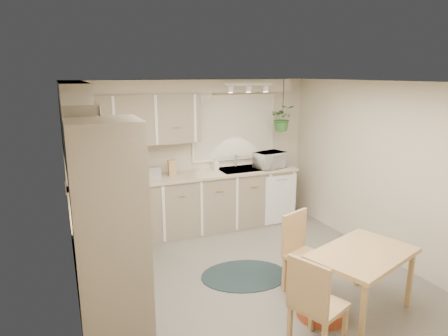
{
  "coord_description": "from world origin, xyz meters",
  "views": [
    {
      "loc": [
        -2.04,
        -4.03,
        2.5
      ],
      "look_at": [
        -0.12,
        0.55,
        1.31
      ],
      "focal_mm": 32.0,
      "sensor_mm": 36.0,
      "label": 1
    }
  ],
  "objects_px": {
    "dining_table": "(360,282)",
    "microwave": "(270,158)",
    "braided_rug": "(245,275)",
    "pet_bed": "(322,310)",
    "chair_back": "(307,255)",
    "chair_left": "(319,302)"
  },
  "relations": [
    {
      "from": "dining_table",
      "to": "microwave",
      "type": "distance_m",
      "value": 2.9
    },
    {
      "from": "braided_rug",
      "to": "pet_bed",
      "type": "distance_m",
      "value": 1.15
    },
    {
      "from": "braided_rug",
      "to": "microwave",
      "type": "distance_m",
      "value": 2.29
    },
    {
      "from": "chair_back",
      "to": "pet_bed",
      "type": "height_order",
      "value": "chair_back"
    },
    {
      "from": "dining_table",
      "to": "braided_rug",
      "type": "height_order",
      "value": "dining_table"
    },
    {
      "from": "pet_bed",
      "to": "microwave",
      "type": "bearing_deg",
      "value": 72.6
    },
    {
      "from": "dining_table",
      "to": "microwave",
      "type": "height_order",
      "value": "microwave"
    },
    {
      "from": "dining_table",
      "to": "pet_bed",
      "type": "height_order",
      "value": "dining_table"
    },
    {
      "from": "chair_back",
      "to": "pet_bed",
      "type": "relative_size",
      "value": 1.77
    },
    {
      "from": "braided_rug",
      "to": "dining_table",
      "type": "bearing_deg",
      "value": -56.14
    },
    {
      "from": "dining_table",
      "to": "chair_back",
      "type": "height_order",
      "value": "chair_back"
    },
    {
      "from": "chair_left",
      "to": "chair_back",
      "type": "relative_size",
      "value": 1.01
    },
    {
      "from": "chair_left",
      "to": "microwave",
      "type": "bearing_deg",
      "value": 136.85
    },
    {
      "from": "dining_table",
      "to": "chair_back",
      "type": "distance_m",
      "value": 0.65
    },
    {
      "from": "chair_back",
      "to": "microwave",
      "type": "xyz_separation_m",
      "value": [
        0.72,
        2.2,
        0.64
      ]
    },
    {
      "from": "chair_back",
      "to": "braided_rug",
      "type": "distance_m",
      "value": 0.91
    },
    {
      "from": "dining_table",
      "to": "chair_back",
      "type": "relative_size",
      "value": 1.18
    },
    {
      "from": "pet_bed",
      "to": "chair_back",
      "type": "bearing_deg",
      "value": 76.14
    },
    {
      "from": "chair_back",
      "to": "chair_left",
      "type": "bearing_deg",
      "value": 42.11
    },
    {
      "from": "pet_bed",
      "to": "microwave",
      "type": "height_order",
      "value": "microwave"
    },
    {
      "from": "dining_table",
      "to": "chair_left",
      "type": "xyz_separation_m",
      "value": [
        -0.75,
        -0.3,
        0.12
      ]
    },
    {
      "from": "braided_rug",
      "to": "pet_bed",
      "type": "bearing_deg",
      "value": -70.67
    }
  ]
}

